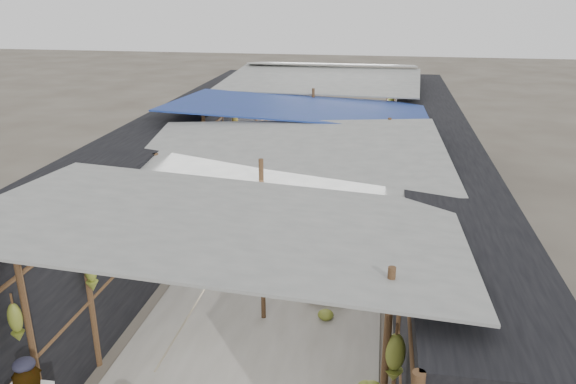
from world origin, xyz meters
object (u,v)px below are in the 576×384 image
Objects in this scene: black_basin at (345,205)px; shopper_blue at (291,193)px; vendor_seated at (345,195)px; crate_near at (327,289)px.

shopper_blue is (-1.01, -1.69, 0.84)m from black_basin.
crate_near is at bearing -34.04° from vendor_seated.
vendor_seated is at bearing 51.44° from shopper_blue.
shopper_blue is at bearing -120.93° from black_basin.
vendor_seated reaches higher than black_basin.
vendor_seated is at bearing 83.17° from crate_near.
crate_near is at bearing -90.35° from black_basin.
shopper_blue is 2.10× the size of vendor_seated.
black_basin is 2.15m from shopper_blue.
shopper_blue reaches higher than black_basin.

